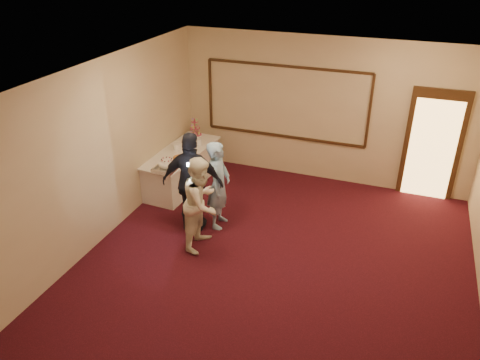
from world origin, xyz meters
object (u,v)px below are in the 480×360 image
plate_stack_a (177,147)px  guest (193,183)px  buffet_table (182,168)px  plate_stack_b (198,142)px  pavlova_tray (167,165)px  cupcake_stand (195,128)px  tart (179,158)px  woman (202,203)px  man (219,185)px

plate_stack_a → guest: size_ratio=0.09×
buffet_table → guest: size_ratio=1.17×
plate_stack_b → pavlova_tray: bearing=-92.2°
cupcake_stand → plate_stack_a: (0.01, -0.87, -0.08)m
buffet_table → tart: bearing=-66.3°
buffet_table → woman: size_ratio=1.32×
man → guest: size_ratio=0.89×
buffet_table → plate_stack_b: (0.19, 0.42, 0.46)m
plate_stack_a → tart: size_ratio=0.58×
pavlova_tray → woman: size_ratio=0.36×
plate_stack_a → tart: plate_stack_a is taller
plate_stack_a → guest: (1.04, -1.43, 0.07)m
tart → guest: size_ratio=0.16×
buffet_table → guest: (0.94, -1.39, 0.52)m
plate_stack_a → woman: bearing=-52.8°
man → woman: (-0.02, -0.66, -0.00)m
cupcake_stand → man: size_ratio=0.26×
cupcake_stand → tart: bearing=-78.2°
plate_stack_a → cupcake_stand: bearing=90.5°
pavlova_tray → woman: 1.51m
pavlova_tray → plate_stack_a: (-0.24, 0.87, -0.02)m
woman → buffet_table: bearing=36.8°
woman → plate_stack_b: bearing=27.5°
buffet_table → tart: 0.58m
cupcake_stand → pavlova_tray: bearing=-81.9°
plate_stack_a → woman: woman is taller
plate_stack_a → man: size_ratio=0.10×
tart → guest: 1.29m
cupcake_stand → plate_stack_b: 0.58m
tart → woman: size_ratio=0.18×
cupcake_stand → plate_stack_a: bearing=-89.5°
cupcake_stand → plate_stack_b: size_ratio=2.26×
guest → pavlova_tray: bearing=-46.0°
tart → man: 1.38m
tart → plate_stack_a: bearing=122.3°
buffet_table → woman: (1.30, -1.80, 0.42)m
pavlova_tray → man: size_ratio=0.36×
cupcake_stand → buffet_table: bearing=-83.4°
man → plate_stack_a: bearing=44.9°
man → woman: size_ratio=1.01×
plate_stack_a → woman: size_ratio=0.11×
buffet_table → plate_stack_a: bearing=156.9°
pavlova_tray → guest: bearing=-35.0°
buffet_table → plate_stack_a: (-0.10, 0.04, 0.45)m
plate_stack_a → woman: 2.31m
plate_stack_b → man: bearing=-54.1°
plate_stack_a → buffet_table: bearing=-23.1°
plate_stack_a → guest: bearing=-54.0°
cupcake_stand → man: (1.42, -2.05, -0.11)m
plate_stack_b → buffet_table: bearing=-114.4°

